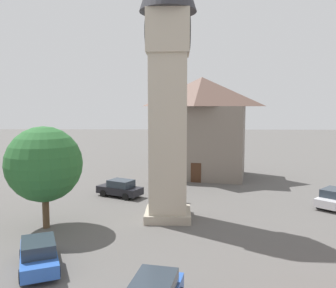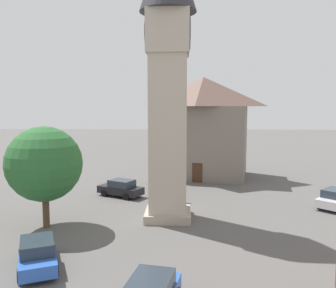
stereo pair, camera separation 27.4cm
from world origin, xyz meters
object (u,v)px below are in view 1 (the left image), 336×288
object	(u,v)px
car_blue_kerb	(120,188)
pedestrian	(180,190)
car_silver_kerb	(39,254)
tree	(44,164)
car_white_side	(335,198)
building_shop_left	(201,126)
clock_tower	(168,47)

from	to	relation	value
car_blue_kerb	pedestrian	bearing A→B (deg)	72.82
car_silver_kerb	tree	xyz separation A→B (m)	(-5.94, -1.89, 3.54)
car_silver_kerb	car_white_side	bearing A→B (deg)	120.10
car_blue_kerb	car_silver_kerb	size ratio (longest dim) A/B	1.00
car_silver_kerb	tree	bearing A→B (deg)	-162.30
pedestrian	tree	world-z (taller)	tree
car_blue_kerb	car_silver_kerb	xyz separation A→B (m)	(14.20, -1.70, 0.00)
car_blue_kerb	car_white_side	distance (m)	18.07
tree	building_shop_left	size ratio (longest dim) A/B	0.59
clock_tower	building_shop_left	bearing A→B (deg)	167.75
car_white_side	pedestrian	xyz separation A→B (m)	(-1.20, -12.45, 0.25)
car_white_side	tree	bearing A→B (deg)	-75.88
clock_tower	car_blue_kerb	size ratio (longest dim) A/B	4.69
car_white_side	tree	world-z (taller)	tree
car_blue_kerb	car_white_side	world-z (taller)	same
clock_tower	car_white_side	size ratio (longest dim) A/B	5.05
pedestrian	tree	distance (m)	11.62
clock_tower	car_silver_kerb	xyz separation A→B (m)	(8.15, -6.20, -11.41)
tree	building_shop_left	bearing A→B (deg)	147.32
car_white_side	pedestrian	world-z (taller)	pedestrian
car_silver_kerb	pedestrian	distance (m)	14.40
tree	pedestrian	bearing A→B (deg)	126.29
car_silver_kerb	tree	distance (m)	7.17
clock_tower	car_white_side	bearing A→B (deg)	103.40
car_blue_kerb	car_silver_kerb	distance (m)	14.30
pedestrian	clock_tower	bearing A→B (deg)	-11.33
tree	building_shop_left	distance (m)	21.39
car_blue_kerb	tree	xyz separation A→B (m)	(8.26, -3.59, 3.54)
clock_tower	tree	bearing A→B (deg)	-74.72
tree	car_silver_kerb	bearing A→B (deg)	17.70
clock_tower	car_white_side	xyz separation A→B (m)	(-3.18, 13.33, -11.41)
car_white_side	building_shop_left	xyz separation A→B (m)	(-12.56, -9.91, 5.08)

